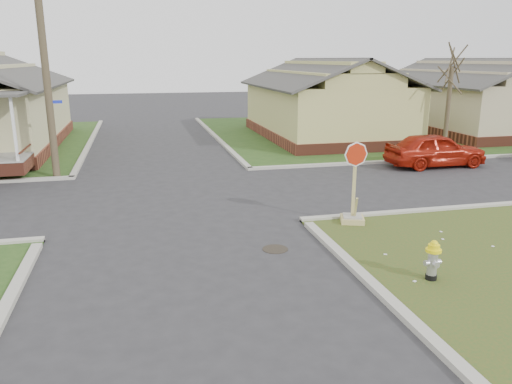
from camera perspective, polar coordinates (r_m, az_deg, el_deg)
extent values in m
plane|color=#2B2A2D|center=(12.64, -8.14, -6.54)|extent=(120.00, 120.00, 0.00)
cube|color=#254418|center=(37.85, 24.25, 6.73)|extent=(37.00, 19.00, 0.05)
cylinder|color=black|center=(12.54, 2.20, -6.53)|extent=(0.64, 0.64, 0.01)
cube|color=brown|center=(30.59, 7.79, 6.77)|extent=(7.20, 11.20, 0.60)
cube|color=#BFBD70|center=(30.41, 7.90, 9.75)|extent=(7.00, 11.00, 2.60)
cube|color=brown|center=(35.43, 23.17, 6.82)|extent=(7.20, 11.20, 0.60)
cube|color=beige|center=(35.27, 23.44, 9.38)|extent=(7.00, 11.00, 2.60)
cylinder|color=#3C3223|center=(20.88, -23.00, 13.56)|extent=(0.28, 0.28, 9.00)
cylinder|color=#3C3223|center=(26.67, 21.06, 8.73)|extent=(0.22, 0.22, 4.20)
cylinder|color=black|center=(11.42, 19.37, -9.12)|extent=(0.24, 0.24, 0.11)
cylinder|color=#AEADB2|center=(11.30, 19.50, -7.70)|extent=(0.21, 0.21, 0.50)
sphere|color=#AEADB2|center=(11.21, 19.61, -6.51)|extent=(0.21, 0.21, 0.21)
cylinder|color=#FFE90D|center=(11.20, 19.63, -6.30)|extent=(0.33, 0.33, 0.07)
cylinder|color=#FFE90D|center=(11.17, 19.67, -5.93)|extent=(0.24, 0.24, 0.11)
sphere|color=#FFE90D|center=(11.15, 19.70, -5.62)|extent=(0.16, 0.16, 0.16)
cube|color=tan|center=(14.64, 10.94, -3.09)|extent=(0.65, 0.65, 0.16)
cube|color=#9C998F|center=(14.61, 10.96, -2.72)|extent=(0.52, 0.52, 0.04)
cube|color=tan|center=(14.34, 11.16, 1.19)|extent=(0.09, 0.05, 2.20)
cylinder|color=#AA210B|center=(14.13, 11.40, 4.24)|extent=(0.59, 0.26, 0.63)
cylinder|color=white|center=(14.15, 11.37, 4.25)|extent=(0.66, 0.29, 0.71)
imported|color=#A21A0B|center=(23.30, 19.81, 4.57)|extent=(4.38, 1.78, 1.49)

